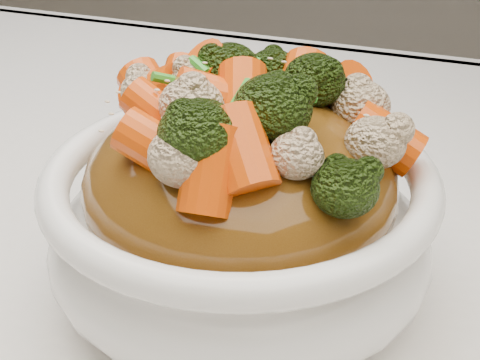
% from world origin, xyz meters
% --- Properties ---
extents(tablecloth, '(1.20, 0.80, 0.04)m').
position_xyz_m(tablecloth, '(0.00, 0.00, 0.73)').
color(tablecloth, white).
rests_on(tablecloth, dining_table).
extents(bowl, '(0.23, 0.23, 0.08)m').
position_xyz_m(bowl, '(0.05, -0.02, 0.79)').
color(bowl, white).
rests_on(bowl, tablecloth).
extents(sauce_base, '(0.18, 0.18, 0.09)m').
position_xyz_m(sauce_base, '(0.05, -0.02, 0.82)').
color(sauce_base, '#5F3910').
rests_on(sauce_base, bowl).
extents(carrots, '(0.18, 0.18, 0.05)m').
position_xyz_m(carrots, '(0.05, -0.02, 0.88)').
color(carrots, '#E54C07').
rests_on(carrots, sauce_base).
extents(broccoli, '(0.18, 0.18, 0.04)m').
position_xyz_m(broccoli, '(0.05, -0.02, 0.87)').
color(broccoli, black).
rests_on(broccoli, sauce_base).
extents(cauliflower, '(0.18, 0.18, 0.03)m').
position_xyz_m(cauliflower, '(0.05, -0.02, 0.87)').
color(cauliflower, beige).
rests_on(cauliflower, sauce_base).
extents(scallions, '(0.14, 0.14, 0.02)m').
position_xyz_m(scallions, '(0.05, -0.02, 0.88)').
color(scallions, '#2E9221').
rests_on(scallions, sauce_base).
extents(sesame_seeds, '(0.17, 0.17, 0.01)m').
position_xyz_m(sesame_seeds, '(0.05, -0.02, 0.88)').
color(sesame_seeds, beige).
rests_on(sesame_seeds, sauce_base).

